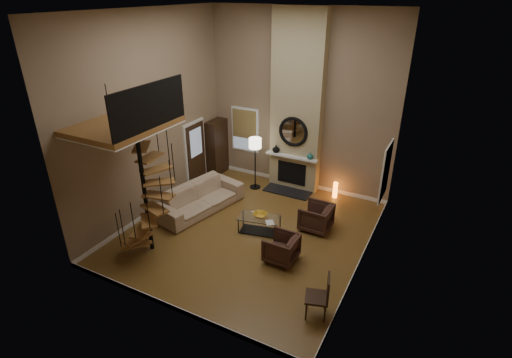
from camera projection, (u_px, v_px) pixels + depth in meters
The scene contains 33 objects.
ground at pixel (249, 232), 10.67m from camera, with size 6.00×6.50×0.01m, color olive.
back_wall at pixel (299, 103), 12.05m from camera, with size 6.00×0.02×5.50m, color #8F785C.
front_wall at pixel (159, 190), 6.88m from camera, with size 6.00×0.02×5.50m, color #8F785C.
left_wall at pixel (151, 117), 10.72m from camera, with size 0.02×6.50×5.50m, color #8F785C.
right_wall at pixel (375, 157), 8.21m from camera, with size 0.02×6.50×5.50m, color #8F785C.
ceiling at pixel (247, 10), 8.26m from camera, with size 6.00×6.50×0.01m, color silver.
baseboard_back at pixel (295, 182), 13.22m from camera, with size 6.00×0.02×0.12m, color white.
baseboard_front at pixel (173, 307), 8.06m from camera, with size 6.00×0.02×0.12m, color white.
baseboard_left at pixel (162, 204), 11.89m from camera, with size 0.02×6.50×0.12m, color white.
baseboard_right at pixel (360, 262), 9.39m from camera, with size 0.02×6.50×0.12m, color white.
chimney_breast at pixel (297, 104), 11.90m from camera, with size 1.60×0.38×5.50m, color tan.
hearth at pixel (287, 191), 12.70m from camera, with size 1.50×0.60×0.04m, color black.
firebox at pixel (292, 173), 12.70m from camera, with size 0.95×0.02×0.72m, color black.
mantel at pixel (291, 157), 12.38m from camera, with size 1.70×0.18×0.06m, color white.
mirror_frame at pixel (293, 132), 12.08m from camera, with size 0.94×0.94×0.10m, color black.
mirror_disc at pixel (293, 132), 12.08m from camera, with size 0.80×0.80×0.01m, color white.
vase_left at pixel (276, 149), 12.57m from camera, with size 0.24×0.24×0.25m, color black.
vase_right at pixel (310, 156), 12.10m from camera, with size 0.20×0.20×0.21m, color #195A54.
window_back at pixel (245, 129), 13.32m from camera, with size 1.02×0.06×1.52m.
window_right at pixel (386, 171), 10.31m from camera, with size 0.06×1.02×1.52m.
entry_door at pixel (196, 154), 12.88m from camera, with size 0.10×1.05×2.16m.
loft at pixel (127, 124), 8.67m from camera, with size 1.70×2.20×1.09m.
spiral_stair at pixel (144, 185), 9.20m from camera, with size 1.47×1.47×4.06m.
hutch at pixel (217, 147), 13.67m from camera, with size 0.40×0.85×1.90m, color #311D10.
sofa at pixel (200, 198), 11.55m from camera, with size 2.68×1.05×0.78m, color tan.
armchair_near at pixel (319, 218), 10.62m from camera, with size 0.78×0.81×0.73m, color #42271E.
armchair_far at pixel (284, 249), 9.36m from camera, with size 0.72×0.74×0.68m, color #42271E.
coffee_table at pixel (259, 223), 10.53m from camera, with size 1.20×0.78×0.43m.
bowl at pixel (260, 215), 10.48m from camera, with size 0.37×0.37×0.09m, color gold.
book at pixel (269, 223), 10.19m from camera, with size 0.20×0.26×0.03m, color gray.
floor_lamp at pixel (255, 147), 12.39m from camera, with size 0.39×0.39×1.71m.
accent_lamp at pixel (335, 190), 12.30m from camera, with size 0.14×0.14×0.51m, color orange.
side_chair at pixel (321, 295), 7.73m from camera, with size 0.56×0.56×0.97m.
Camera 1 is at (4.33, -7.86, 5.94)m, focal length 27.81 mm.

